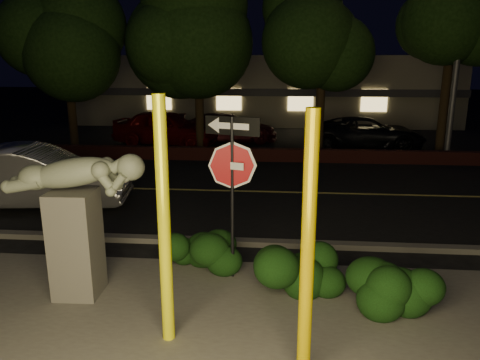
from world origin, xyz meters
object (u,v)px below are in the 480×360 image
at_px(parked_car_dark, 367,133).
at_px(parked_car_darkred, 228,128).
at_px(parked_car_red, 166,128).
at_px(yellow_pole_left, 164,225).
at_px(yellow_pole_right, 308,253).
at_px(sculpture, 75,210).
at_px(signpost, 232,166).
at_px(silver_sedan, 33,177).

bearing_deg(parked_car_dark, parked_car_darkred, 82.78).
bearing_deg(parked_car_red, yellow_pole_left, -157.62).
height_order(yellow_pole_left, yellow_pole_right, yellow_pole_left).
height_order(parked_car_darkred, parked_car_dark, parked_car_dark).
bearing_deg(yellow_pole_left, sculpture, 146.78).
xyz_separation_m(yellow_pole_right, signpost, (-1.16, 2.68, 0.40)).
bearing_deg(parked_car_dark, silver_sedan, 134.55).
height_order(signpost, parked_car_dark, signpost).
xyz_separation_m(parked_car_red, parked_car_dark, (8.93, 0.05, -0.12)).
relative_size(parked_car_red, parked_car_dark, 0.96).
bearing_deg(yellow_pole_left, parked_car_red, 103.75).
distance_m(yellow_pole_right, sculpture, 4.06).
bearing_deg(silver_sedan, signpost, -130.42).
bearing_deg(signpost, yellow_pole_left, -91.89).
bearing_deg(parked_car_darkred, parked_car_red, 104.26).
xyz_separation_m(silver_sedan, parked_car_dark, (10.28, 9.22, -0.13)).
distance_m(signpost, parked_car_dark, 13.77).
bearing_deg(sculpture, silver_sedan, 123.42).
xyz_separation_m(yellow_pole_right, sculpture, (-3.62, 1.82, -0.18)).
bearing_deg(signpost, parked_car_red, 126.24).
distance_m(yellow_pole_left, parked_car_darkred, 16.07).
distance_m(sculpture, parked_car_red, 13.88).
height_order(signpost, silver_sedan, signpost).
height_order(yellow_pole_left, parked_car_dark, yellow_pole_left).
bearing_deg(parked_car_red, parked_car_darkred, -58.60).
bearing_deg(parked_car_red, parked_car_dark, -81.07).
bearing_deg(parked_car_dark, yellow_pole_right, 170.28).
height_order(signpost, parked_car_red, signpost).
relative_size(yellow_pole_left, yellow_pole_right, 1.03).
bearing_deg(sculpture, parked_car_red, 95.81).
height_order(signpost, parked_car_darkred, signpost).
bearing_deg(sculpture, yellow_pole_left, -35.23).
relative_size(signpost, parked_car_dark, 0.59).
distance_m(yellow_pole_right, parked_car_red, 16.52).
xyz_separation_m(signpost, parked_car_red, (-4.35, 12.87, -1.28)).
distance_m(yellow_pole_left, sculpture, 2.11).
bearing_deg(silver_sedan, yellow_pole_right, -140.36).
relative_size(signpost, sculpture, 1.20).
bearing_deg(signpost, silver_sedan, 164.64).
height_order(yellow_pole_left, parked_car_red, yellow_pole_left).
height_order(yellow_pole_right, silver_sedan, yellow_pole_right).
height_order(parked_car_red, parked_car_darkred, parked_car_red).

